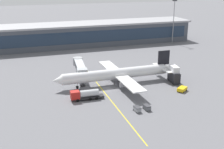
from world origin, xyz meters
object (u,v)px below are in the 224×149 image
baggage_cart_1 (147,107)px  main_airliner (116,74)px  catering_lift (174,74)px  pushback_tug (182,89)px  fuel_tanker (85,95)px  baggage_cart_0 (137,109)px

baggage_cart_1 → main_airliner: bearing=92.6°
catering_lift → pushback_tug: (-1.83, -9.11, -2.22)m
fuel_tanker → baggage_cart_1: bearing=-40.5°
catering_lift → baggage_cart_1: bearing=-136.4°
pushback_tug → catering_lift: bearing=78.7°
main_airliner → baggage_cart_1: bearing=-87.4°
baggage_cart_0 → baggage_cart_1: size_ratio=1.00×
pushback_tug → fuel_tanker: bearing=174.1°
fuel_tanker → baggage_cart_1: 20.58m
fuel_tanker → baggage_cart_0: size_ratio=3.98×
main_airliner → fuel_tanker: (-14.55, -10.85, -2.14)m
baggage_cart_0 → fuel_tanker: bearing=132.6°
pushback_tug → baggage_cart_1: size_ratio=1.62×
pushback_tug → baggage_cart_1: baggage_cart_1 is taller
main_airliner → baggage_cart_0: main_airliner is taller
pushback_tug → baggage_cart_1: (-18.08, -9.85, -0.07)m
fuel_tanker → pushback_tug: bearing=-5.9°
catering_lift → pushback_tug: bearing=-101.3°
catering_lift → pushback_tug: 9.55m
pushback_tug → baggage_cart_0: (-21.28, -10.03, -0.07)m
baggage_cart_0 → pushback_tug: bearing=25.2°
main_airliner → fuel_tanker: 18.28m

